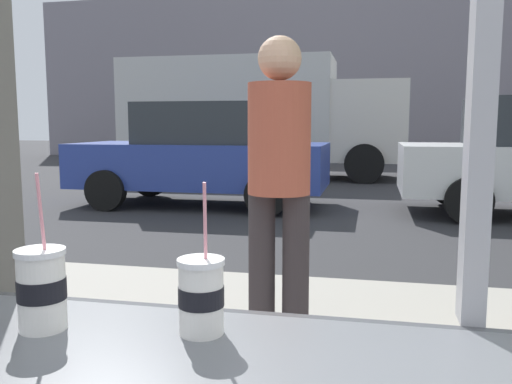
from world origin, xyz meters
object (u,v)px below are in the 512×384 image
box_truck (257,113)px  soda_cup_right (42,288)px  soda_cup_left (201,295)px  pedestrian (279,176)px  parked_car_blue (203,154)px

box_truck → soda_cup_right: bearing=-80.0°
soda_cup_left → box_truck: 12.77m
box_truck → pedestrian: bearing=-77.4°
parked_car_blue → box_truck: size_ratio=0.59×
soda_cup_right → parked_car_blue: parked_car_blue is taller
soda_cup_left → pedestrian: size_ratio=0.19×
box_truck → pedestrian: size_ratio=4.30×
soda_cup_left → pedestrian: 1.70m
soda_cup_right → pedestrian: pedestrian is taller
parked_car_blue → pedestrian: pedestrian is taller
parked_car_blue → box_truck: box_truck is taller
soda_cup_left → box_truck: (-2.55, 12.49, 0.61)m
parked_car_blue → pedestrian: (2.26, -5.80, 0.23)m
soda_cup_right → parked_car_blue: size_ratio=0.08×
parked_car_blue → box_truck: (-0.16, 4.99, 0.76)m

